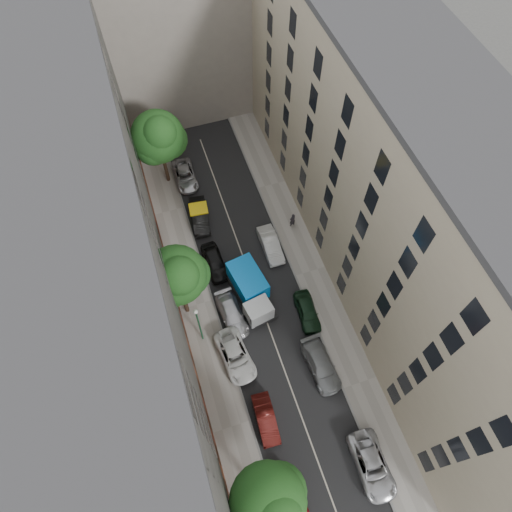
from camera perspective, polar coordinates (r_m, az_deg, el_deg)
name	(u,v)px	position (r m, az deg, el deg)	size (l,w,h in m)	color
ground	(255,288)	(42.13, -0.19, -4.06)	(120.00, 120.00, 0.00)	#4C4C49
road_surface	(255,288)	(42.12, -0.19, -4.05)	(8.00, 44.00, 0.02)	black
sidewalk_left	(197,305)	(41.66, -7.44, -6.09)	(3.00, 44.00, 0.15)	gray
sidewalk_right	(310,272)	(43.16, 6.77, -1.94)	(3.00, 44.00, 0.15)	gray
building_left	(104,268)	(33.40, -18.48, -1.45)	(8.00, 44.00, 20.00)	#464441
building_right	(389,190)	(37.00, 16.34, 7.88)	(8.00, 44.00, 20.00)	tan
building_endcap	(171,23)	(54.47, -10.53, 26.72)	(18.00, 12.00, 18.00)	gray
tarp_truck	(251,290)	(40.38, -0.68, -4.23)	(3.28, 6.27, 2.74)	black
car_left_0	(291,496)	(37.17, 4.39, -27.75)	(1.50, 3.73, 1.27)	maroon
car_left_1	(266,419)	(37.70, 1.24, -19.71)	(1.42, 4.07, 1.34)	#4D120F
car_left_2	(235,356)	(38.98, -2.62, -12.34)	(2.33, 5.05, 1.40)	silver
car_left_3	(232,314)	(40.35, -3.05, -7.30)	(1.88, 4.64, 1.35)	#B5B4B9
car_left_4	(215,262)	(42.76, -5.18, -0.77)	(1.75, 4.36, 1.48)	black
car_left_5	(200,216)	(45.80, -7.06, 5.02)	(1.60, 4.58, 1.51)	black
car_left_6	(185,176)	(49.38, -8.86, 9.90)	(2.15, 4.67, 1.30)	silver
car_right_0	(372,466)	(38.14, 14.29, -24.05)	(2.36, 5.13, 1.42)	#B7B7BC
car_right_1	(321,365)	(39.05, 8.13, -13.37)	(2.00, 4.91, 1.42)	gray
car_right_2	(307,311)	(40.63, 6.43, -6.90)	(1.66, 4.12, 1.40)	black
car_right_3	(271,245)	(43.62, 1.84, 1.42)	(1.53, 4.38, 1.44)	silver
tree_near	(270,504)	(32.14, 1.75, -28.55)	(5.20, 4.91, 8.17)	#382619
tree_mid	(178,277)	(35.70, -9.70, -2.60)	(5.09, 4.78, 9.39)	#382619
tree_far	(159,139)	(45.54, -11.99, 14.16)	(5.36, 5.09, 8.99)	#382619
lamp_post	(198,322)	(36.91, -7.21, -8.20)	(0.36, 0.36, 5.85)	#195935
pedestrian	(292,220)	(44.95, 4.58, 4.51)	(0.65, 0.43, 1.78)	black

